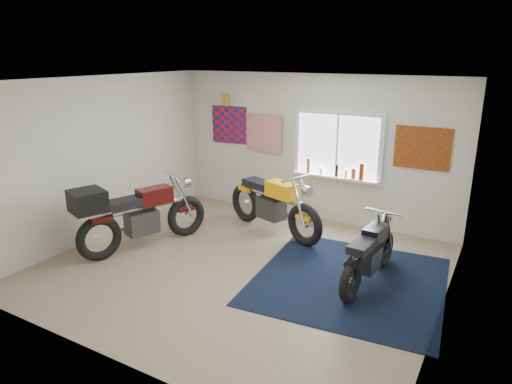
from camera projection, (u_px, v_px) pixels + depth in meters
The scene contains 10 objects.
ground at pixel (243, 266), 6.78m from camera, with size 5.50×5.50×0.00m, color #9E896B.
room_shell at pixel (242, 159), 6.30m from camera, with size 5.50×5.50×5.50m.
navy_rug at pixel (349, 280), 6.36m from camera, with size 2.50×2.60×0.01m, color black.
window_assembly at pixel (337, 150), 8.19m from camera, with size 1.66×0.17×1.26m.
oil_bottles at pixel (342, 171), 8.17m from camera, with size 1.09×0.09×0.30m.
flag_display at pixel (225, 100), 9.12m from camera, with size 1.60×0.10×1.17m.
triumph_poster at pixel (422, 148), 7.46m from camera, with size 0.90×0.03×0.70m, color #A54C14.
yellow_triumph at pixel (273, 205), 7.96m from camera, with size 2.16×0.94×1.13m.
black_chrome_bike at pixel (369, 256), 6.21m from camera, with size 0.55×1.79×0.92m.
maroon_tourer at pixel (134, 215), 7.20m from camera, with size 1.14×2.21×1.15m.
Camera 1 is at (3.23, -5.25, 3.05)m, focal length 32.00 mm.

